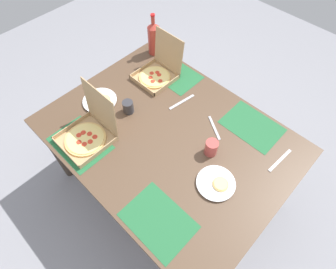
% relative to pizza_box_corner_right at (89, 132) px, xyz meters
% --- Properties ---
extents(ground_plane, '(6.00, 6.00, 0.00)m').
position_rel_pizza_box_corner_right_xyz_m(ground_plane, '(0.33, 0.35, -0.80)').
color(ground_plane, gray).
extents(dining_table, '(1.51, 1.15, 0.75)m').
position_rel_pizza_box_corner_right_xyz_m(dining_table, '(0.33, 0.35, -0.14)').
color(dining_table, '#3F3328').
rests_on(dining_table, ground_plane).
extents(placemat_near_left, '(0.36, 0.26, 0.00)m').
position_rel_pizza_box_corner_right_xyz_m(placemat_near_left, '(-0.01, -0.07, -0.05)').
color(placemat_near_left, '#236638').
rests_on(placemat_near_left, dining_table).
extents(placemat_near_right, '(0.36, 0.26, 0.00)m').
position_rel_pizza_box_corner_right_xyz_m(placemat_near_right, '(0.68, -0.07, -0.05)').
color(placemat_near_right, '#236638').
rests_on(placemat_near_right, dining_table).
extents(placemat_far_left, '(0.36, 0.26, 0.00)m').
position_rel_pizza_box_corner_right_xyz_m(placemat_far_left, '(-0.01, 0.77, -0.05)').
color(placemat_far_left, '#236638').
rests_on(placemat_far_left, dining_table).
extents(placemat_far_right, '(0.36, 0.26, 0.00)m').
position_rel_pizza_box_corner_right_xyz_m(placemat_far_right, '(0.68, 0.77, -0.05)').
color(placemat_far_right, '#236638').
rests_on(placemat_far_right, dining_table).
extents(pizza_box_corner_right, '(0.29, 0.31, 0.32)m').
position_rel_pizza_box_corner_right_xyz_m(pizza_box_corner_right, '(0.00, 0.00, 0.00)').
color(pizza_box_corner_right, tan).
rests_on(pizza_box_corner_right, dining_table).
extents(pizza_box_edge_far, '(0.26, 0.29, 0.30)m').
position_rel_pizza_box_corner_right_xyz_m(pizza_box_edge_far, '(-0.08, 0.67, -0.00)').
color(pizza_box_edge_far, tan).
rests_on(pizza_box_edge_far, dining_table).
extents(plate_near_right, '(0.23, 0.23, 0.03)m').
position_rel_pizza_box_corner_right_xyz_m(plate_near_right, '(-0.19, 0.22, -0.04)').
color(plate_near_right, white).
rests_on(plate_near_right, dining_table).
extents(plate_near_left, '(0.22, 0.22, 0.03)m').
position_rel_pizza_box_corner_right_xyz_m(plate_near_left, '(0.76, 0.29, -0.04)').
color(plate_near_left, white).
rests_on(plate_near_left, dining_table).
extents(soda_bottle, '(0.09, 0.09, 0.32)m').
position_rel_pizza_box_corner_right_xyz_m(soda_bottle, '(-0.30, 0.85, 0.08)').
color(soda_bottle, '#B2382D').
rests_on(soda_bottle, dining_table).
extents(cup_spare, '(0.07, 0.07, 0.09)m').
position_rel_pizza_box_corner_right_xyz_m(cup_spare, '(0.02, 0.30, -0.01)').
color(cup_spare, '#333338').
rests_on(cup_spare, dining_table).
extents(cup_clear_left, '(0.08, 0.08, 0.10)m').
position_rel_pizza_box_corner_right_xyz_m(cup_clear_left, '(0.61, 0.43, 0.00)').
color(cup_clear_left, '#BF4742').
rests_on(cup_clear_left, dining_table).
extents(knife_by_far_right, '(0.03, 0.21, 0.00)m').
position_rel_pizza_box_corner_right_xyz_m(knife_by_far_right, '(0.94, 0.67, -0.05)').
color(knife_by_far_right, '#B7B7BC').
rests_on(knife_by_far_right, dining_table).
extents(knife_by_near_left, '(0.05, 0.21, 0.00)m').
position_rel_pizza_box_corner_right_xyz_m(knife_by_near_left, '(0.22, 0.61, -0.05)').
color(knife_by_near_left, '#B7B7BC').
rests_on(knife_by_near_left, dining_table).
extents(fork_by_far_left, '(0.17, 0.11, 0.00)m').
position_rel_pizza_box_corner_right_xyz_m(fork_by_far_left, '(0.51, 0.59, -0.05)').
color(fork_by_far_left, '#B7B7BC').
rests_on(fork_by_far_left, dining_table).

